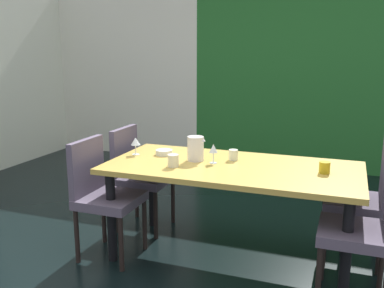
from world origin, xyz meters
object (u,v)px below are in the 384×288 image
(chair_left_near, at_px, (102,191))
(cup_near_shelf, at_px, (173,161))
(wine_glass_corner, at_px, (213,149))
(wine_glass_center, at_px, (136,142))
(cup_south, at_px, (233,155))
(dining_table, at_px, (232,176))
(cup_near_window, at_px, (325,168))
(chair_right_far, at_px, (368,191))
(cup_left, at_px, (195,146))
(serving_bowl_front, at_px, (164,152))
(pitcher_right, at_px, (196,148))
(chair_left_far, at_px, (137,171))
(chair_right_near, at_px, (371,220))

(chair_left_near, relative_size, cup_near_shelf, 10.01)
(wine_glass_corner, bearing_deg, wine_glass_center, 176.67)
(wine_glass_corner, xyz_separation_m, cup_south, (0.12, 0.14, -0.07))
(dining_table, xyz_separation_m, wine_glass_corner, (-0.15, 0.01, 0.19))
(chair_left_near, bearing_deg, wine_glass_center, 160.58)
(cup_near_window, bearing_deg, cup_south, 169.31)
(chair_right_far, xyz_separation_m, cup_left, (-1.39, 0.06, 0.22))
(serving_bowl_front, relative_size, cup_near_shelf, 1.51)
(chair_left_near, xyz_separation_m, pitcher_right, (0.65, 0.33, 0.31))
(chair_left_far, bearing_deg, serving_bowl_front, 63.90)
(chair_left_near, xyz_separation_m, serving_bowl_front, (0.34, 0.42, 0.24))
(cup_left, xyz_separation_m, cup_south, (0.39, -0.20, 0.00))
(chair_left_near, xyz_separation_m, cup_south, (0.92, 0.45, 0.26))
(chair_left_near, bearing_deg, cup_south, 115.83)
(cup_south, bearing_deg, chair_left_far, 171.13)
(cup_left, bearing_deg, chair_left_far, -173.78)
(dining_table, distance_m, chair_left_near, 1.01)
(wine_glass_center, height_order, pitcher_right, pitcher_right)
(serving_bowl_front, relative_size, cup_south, 1.65)
(dining_table, relative_size, chair_left_far, 2.06)
(cup_near_shelf, distance_m, cup_south, 0.50)
(chair_left_near, bearing_deg, cup_near_window, 101.10)
(chair_right_far, relative_size, cup_near_shelf, 11.17)
(dining_table, height_order, chair_right_near, chair_right_near)
(wine_glass_corner, distance_m, cup_near_window, 0.81)
(chair_right_far, xyz_separation_m, wine_glass_corner, (-1.12, -0.28, 0.29))
(chair_left_far, bearing_deg, chair_right_near, 72.89)
(dining_table, height_order, wine_glass_corner, wine_glass_corner)
(chair_left_far, bearing_deg, cup_near_window, 80.35)
(chair_left_far, height_order, cup_left, chair_left_far)
(wine_glass_center, relative_size, cup_south, 1.70)
(chair_left_far, relative_size, cup_near_window, 11.14)
(cup_left, height_order, cup_near_window, cup_near_window)
(chair_left_near, bearing_deg, wine_glass_corner, 110.92)
(chair_left_near, height_order, cup_near_shelf, chair_left_near)
(chair_left_near, relative_size, wine_glass_center, 6.44)
(dining_table, bearing_deg, wine_glass_corner, 175.63)
(cup_near_shelf, bearing_deg, cup_left, 92.80)
(chair_left_far, xyz_separation_m, chair_right_far, (1.92, -0.00, 0.04))
(chair_right_far, bearing_deg, cup_near_window, 131.82)
(chair_right_far, relative_size, wine_glass_corner, 6.92)
(cup_left, relative_size, cup_near_window, 0.98)
(chair_right_near, height_order, pitcher_right, chair_right_near)
(cup_south, relative_size, pitcher_right, 0.44)
(chair_right_near, bearing_deg, chair_left_far, 72.89)
(chair_left_near, bearing_deg, chair_left_far, 179.90)
(chair_right_far, xyz_separation_m, wine_glass_center, (-1.80, -0.24, 0.29))
(chair_left_far, xyz_separation_m, wine_glass_center, (0.12, -0.24, 0.33))
(wine_glass_corner, bearing_deg, chair_right_near, -15.37)
(serving_bowl_front, distance_m, cup_near_window, 1.28)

